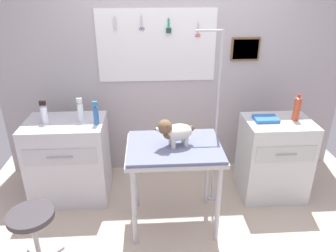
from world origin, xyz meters
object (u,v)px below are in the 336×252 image
grooming_table (174,155)px  soda_bottle (297,108)px  grooming_arm (215,128)px  dog (174,131)px  counter_left (69,160)px  cabinet_right (273,158)px  conditioner_bottle (81,111)px  stool (32,222)px

grooming_table → soda_bottle: (1.28, 0.42, 0.25)m
grooming_arm → dog: size_ratio=5.13×
dog → counter_left: bearing=154.2°
grooming_table → grooming_arm: (0.44, 0.35, 0.08)m
grooming_arm → soda_bottle: 0.86m
dog → cabinet_right: (1.11, 0.42, -0.55)m
dog → conditioner_bottle: size_ratio=1.44×
counter_left → soda_bottle: soda_bottle is taller
grooming_table → cabinet_right: 1.23m
counter_left → stool: bearing=-95.1°
grooming_arm → cabinet_right: bearing=5.5°
grooming_arm → conditioner_bottle: grooming_arm is taller
grooming_table → soda_bottle: size_ratio=3.12×
grooming_table → grooming_arm: grooming_arm is taller
grooming_arm → cabinet_right: (0.67, 0.07, -0.40)m
counter_left → cabinet_right: 2.19m
dog → soda_bottle: soda_bottle is taller
stool → counter_left: bearing=84.9°
soda_bottle → dog: bearing=-161.4°
cabinet_right → soda_bottle: size_ratio=3.21×
conditioner_bottle → soda_bottle: soda_bottle is taller
soda_bottle → grooming_table: bearing=-161.7°
dog → soda_bottle: 1.35m
counter_left → cabinet_right: bearing=-2.6°
cabinet_right → conditioner_bottle: 2.09m
cabinet_right → counter_left: bearing=177.4°
stool → conditioner_bottle: (0.26, 0.97, 0.55)m
cabinet_right → soda_bottle: soda_bottle is taller
counter_left → cabinet_right: (2.19, -0.10, -0.00)m
stool → soda_bottle: 2.65m
grooming_table → grooming_arm: 0.57m
counter_left → conditioner_bottle: bearing=4.6°
stool → soda_bottle: soda_bottle is taller
grooming_table → cabinet_right: cabinet_right is taller
cabinet_right → conditioner_bottle: (-2.01, 0.11, 0.55)m
grooming_arm → cabinet_right: 0.79m
grooming_table → conditioner_bottle: conditioner_bottle is taller
dog → conditioner_bottle: conditioner_bottle is taller
dog → grooming_table: bearing=81.2°
counter_left → conditioner_bottle: size_ratio=3.65×
conditioner_bottle → counter_left: bearing=-175.4°
cabinet_right → grooming_arm: bearing=-174.5°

